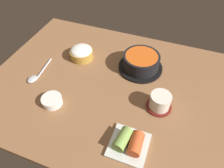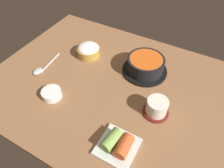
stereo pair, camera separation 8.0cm
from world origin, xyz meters
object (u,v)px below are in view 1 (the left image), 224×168
kimchi_plate (129,143)px  side_bowl_near (52,100)px  tea_cup_with_saucer (160,102)px  spoon (36,76)px  rice_bowl (81,53)px  stone_pot (141,62)px

kimchi_plate → side_bowl_near: 32.84cm
side_bowl_near → tea_cup_with_saucer: bearing=17.9°
spoon → rice_bowl: bearing=55.9°
stone_pot → spoon: (-40.09, -21.04, -2.89)cm
rice_bowl → kimchi_plate: bearing=-45.6°
kimchi_plate → side_bowl_near: size_ratio=1.60×
rice_bowl → spoon: size_ratio=0.64×
rice_bowl → kimchi_plate: 48.32cm
kimchi_plate → stone_pot: bearing=99.7°
rice_bowl → tea_cup_with_saucer: (39.59, -15.85, 0.28)cm
stone_pot → rice_bowl: 27.62cm
rice_bowl → spoon: bearing=-124.1°
tea_cup_with_saucer → spoon: (-52.17, -2.73, -2.59)cm
kimchi_plate → spoon: size_ratio=0.74×
tea_cup_with_saucer → kimchi_plate: size_ratio=0.77×
side_bowl_near → rice_bowl: bearing=93.2°
tea_cup_with_saucer → kimchi_plate: (-5.79, -18.67, -1.13)cm
stone_pot → side_bowl_near: bearing=-130.3°
kimchi_plate → spoon: 49.06cm
side_bowl_near → stone_pot: bearing=49.7°
kimchi_plate → side_bowl_near: bearing=168.8°
rice_bowl → spoon: 22.56cm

